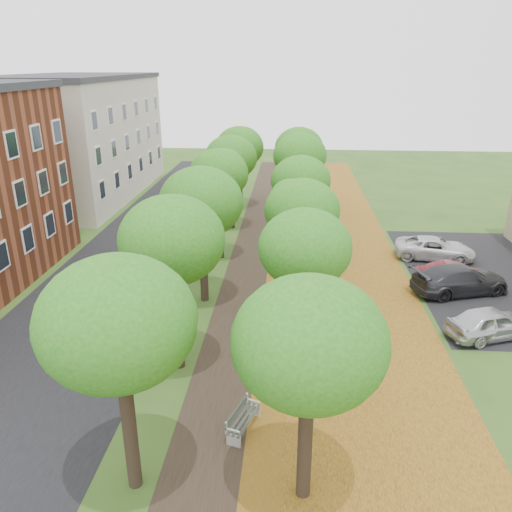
% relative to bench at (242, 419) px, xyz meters
% --- Properties ---
extents(ground, '(120.00, 120.00, 0.00)m').
position_rel_bench_xyz_m(ground, '(-0.66, -2.48, -0.43)').
color(ground, '#2D4C19').
rests_on(ground, ground).
extents(street_asphalt, '(8.00, 70.00, 0.01)m').
position_rel_bench_xyz_m(street_asphalt, '(-8.16, 12.52, -0.43)').
color(street_asphalt, black).
rests_on(street_asphalt, ground).
extents(footpath, '(3.20, 70.00, 0.01)m').
position_rel_bench_xyz_m(footpath, '(-0.66, 12.52, -0.43)').
color(footpath, black).
rests_on(footpath, ground).
extents(leaf_verge, '(7.50, 70.00, 0.01)m').
position_rel_bench_xyz_m(leaf_verge, '(4.34, 12.52, -0.42)').
color(leaf_verge, olive).
rests_on(leaf_verge, ground).
extents(parking_lot, '(9.00, 16.00, 0.01)m').
position_rel_bench_xyz_m(parking_lot, '(12.84, 13.52, -0.43)').
color(parking_lot, black).
rests_on(parking_lot, ground).
extents(tree_row_west, '(3.68, 33.68, 6.58)m').
position_rel_bench_xyz_m(tree_row_west, '(-2.86, 12.52, 4.54)').
color(tree_row_west, black).
rests_on(tree_row_west, ground).
extents(tree_row_east, '(3.68, 33.68, 6.58)m').
position_rel_bench_xyz_m(tree_row_east, '(1.94, 12.52, 4.54)').
color(tree_row_east, black).
rests_on(tree_row_east, ground).
extents(building_cream, '(10.30, 20.30, 10.40)m').
position_rel_bench_xyz_m(building_cream, '(-17.66, 30.52, 4.78)').
color(building_cream, beige).
rests_on(building_cream, ground).
extents(bench, '(1.05, 1.81, 0.83)m').
position_rel_bench_xyz_m(bench, '(0.00, 0.00, 0.00)').
color(bench, '#2B362F').
rests_on(bench, ground).
extents(car_silver, '(4.40, 2.91, 1.39)m').
position_rel_bench_xyz_m(car_silver, '(10.34, 6.76, 0.27)').
color(car_silver, silver).
rests_on(car_silver, ground).
extents(car_red, '(4.05, 1.46, 1.33)m').
position_rel_bench_xyz_m(car_red, '(10.34, 11.88, 0.23)').
color(car_red, maroon).
rests_on(car_red, ground).
extents(car_grey, '(5.52, 3.48, 1.49)m').
position_rel_bench_xyz_m(car_grey, '(10.34, 11.33, 0.32)').
color(car_grey, '#2D2D31').
rests_on(car_grey, ground).
extents(car_white, '(5.02, 2.86, 1.32)m').
position_rel_bench_xyz_m(car_white, '(10.34, 16.28, 0.23)').
color(car_white, silver).
rests_on(car_white, ground).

